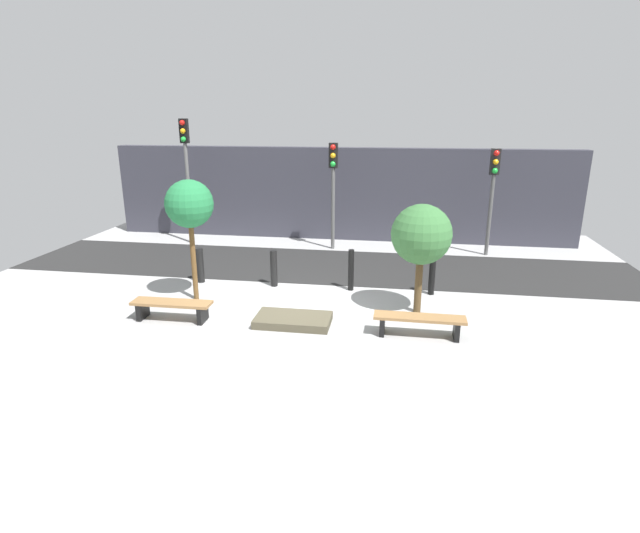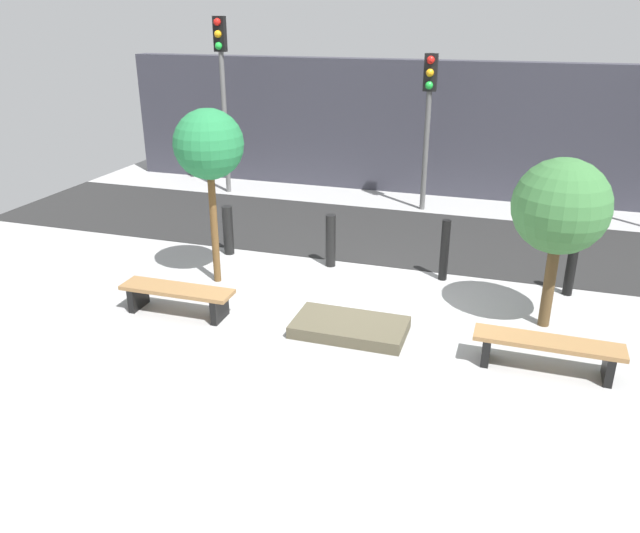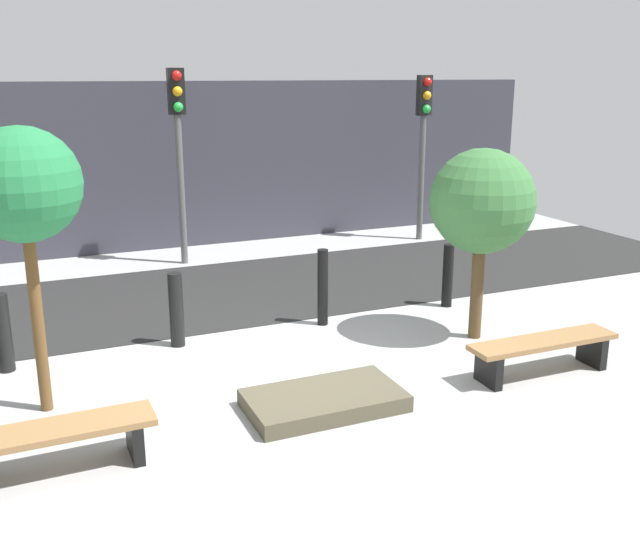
{
  "view_description": "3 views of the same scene",
  "coord_description": "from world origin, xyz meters",
  "px_view_note": "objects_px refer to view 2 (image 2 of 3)",
  "views": [
    {
      "loc": [
        2.12,
        -10.27,
        4.29
      ],
      "look_at": [
        0.56,
        -0.49,
        1.26
      ],
      "focal_mm": 28.0,
      "sensor_mm": 36.0,
      "label": 1
    },
    {
      "loc": [
        2.02,
        -8.27,
        4.24
      ],
      "look_at": [
        -0.52,
        -0.41,
        0.87
      ],
      "focal_mm": 35.0,
      "sensor_mm": 36.0,
      "label": 2
    },
    {
      "loc": [
        -2.7,
        -6.79,
        3.35
      ],
      "look_at": [
        0.26,
        0.07,
        1.31
      ],
      "focal_mm": 40.0,
      "sensor_mm": 36.0,
      "label": 3
    }
  ],
  "objects_px": {
    "traffic_light_mid_west": "(429,104)",
    "planter_bed": "(350,327)",
    "tree_behind_right_bench": "(561,208)",
    "bollard_left": "(331,241)",
    "bollard_right": "(571,268)",
    "traffic_light_west": "(222,75)",
    "bench_left": "(177,295)",
    "bollard_far_left": "(228,230)",
    "tree_behind_left_bench": "(209,146)",
    "bench_right": "(547,348)",
    "bollard_center": "(445,250)"
  },
  "relations": [
    {
      "from": "bollard_far_left",
      "to": "bollard_center",
      "type": "distance_m",
      "value": 4.01
    },
    {
      "from": "bench_left",
      "to": "tree_behind_left_bench",
      "type": "distance_m",
      "value": 2.38
    },
    {
      "from": "bench_left",
      "to": "bollard_left",
      "type": "bearing_deg",
      "value": 56.74
    },
    {
      "from": "bollard_center",
      "to": "traffic_light_west",
      "type": "bearing_deg",
      "value": 146.11
    },
    {
      "from": "bollard_left",
      "to": "bollard_right",
      "type": "height_order",
      "value": "bollard_left"
    },
    {
      "from": "planter_bed",
      "to": "tree_behind_left_bench",
      "type": "height_order",
      "value": "tree_behind_left_bench"
    },
    {
      "from": "bollard_far_left",
      "to": "bollard_left",
      "type": "xyz_separation_m",
      "value": [
        2.01,
        0.0,
        0.01
      ]
    },
    {
      "from": "planter_bed",
      "to": "bollard_right",
      "type": "relative_size",
      "value": 1.71
    },
    {
      "from": "traffic_light_west",
      "to": "bollard_right",
      "type": "bearing_deg",
      "value": -26.66
    },
    {
      "from": "bollard_far_left",
      "to": "bollard_right",
      "type": "xyz_separation_m",
      "value": [
        6.02,
        0.0,
        0.01
      ]
    },
    {
      "from": "tree_behind_right_bench",
      "to": "bollard_far_left",
      "type": "distance_m",
      "value": 5.92
    },
    {
      "from": "tree_behind_left_bench",
      "to": "bollard_far_left",
      "type": "bearing_deg",
      "value": 106.83
    },
    {
      "from": "bollard_left",
      "to": "bench_left",
      "type": "bearing_deg",
      "value": -122.66
    },
    {
      "from": "bollard_center",
      "to": "bollard_right",
      "type": "distance_m",
      "value": 2.01
    },
    {
      "from": "planter_bed",
      "to": "bollard_left",
      "type": "xyz_separation_m",
      "value": [
        -1.0,
        2.34,
        0.39
      ]
    },
    {
      "from": "bollard_far_left",
      "to": "traffic_light_west",
      "type": "distance_m",
      "value": 5.03
    },
    {
      "from": "bollard_center",
      "to": "bollard_right",
      "type": "height_order",
      "value": "bollard_center"
    },
    {
      "from": "tree_behind_right_bench",
      "to": "bollard_left",
      "type": "bearing_deg",
      "value": 161.2
    },
    {
      "from": "planter_bed",
      "to": "traffic_light_west",
      "type": "bearing_deg",
      "value": 127.94
    },
    {
      "from": "bollard_center",
      "to": "traffic_light_mid_west",
      "type": "bearing_deg",
      "value": 104.11
    },
    {
      "from": "tree_behind_left_bench",
      "to": "bollard_far_left",
      "type": "distance_m",
      "value": 2.25
    },
    {
      "from": "bench_right",
      "to": "tree_behind_right_bench",
      "type": "distance_m",
      "value": 1.97
    },
    {
      "from": "bench_right",
      "to": "traffic_light_west",
      "type": "bearing_deg",
      "value": 139.8
    },
    {
      "from": "bench_right",
      "to": "traffic_light_west",
      "type": "relative_size",
      "value": 0.44
    },
    {
      "from": "bollard_far_left",
      "to": "bollard_left",
      "type": "bearing_deg",
      "value": 0.0
    },
    {
      "from": "tree_behind_right_bench",
      "to": "bollard_right",
      "type": "height_order",
      "value": "tree_behind_right_bench"
    },
    {
      "from": "planter_bed",
      "to": "traffic_light_mid_west",
      "type": "height_order",
      "value": "traffic_light_mid_west"
    },
    {
      "from": "bollard_left",
      "to": "bollard_right",
      "type": "xyz_separation_m",
      "value": [
        4.01,
        0.0,
        -0.01
      ]
    },
    {
      "from": "tree_behind_left_bench",
      "to": "bollard_center",
      "type": "xyz_separation_m",
      "value": [
        3.64,
        1.24,
        -1.77
      ]
    },
    {
      "from": "tree_behind_left_bench",
      "to": "bollard_left",
      "type": "relative_size",
      "value": 3.02
    },
    {
      "from": "bench_left",
      "to": "bollard_left",
      "type": "xyz_separation_m",
      "value": [
        1.63,
        2.54,
        0.17
      ]
    },
    {
      "from": "bench_left",
      "to": "planter_bed",
      "type": "bearing_deg",
      "value": 3.74
    },
    {
      "from": "tree_behind_right_bench",
      "to": "bollard_left",
      "type": "relative_size",
      "value": 2.58
    },
    {
      "from": "planter_bed",
      "to": "bollard_right",
      "type": "bearing_deg",
      "value": 37.93
    },
    {
      "from": "planter_bed",
      "to": "traffic_light_west",
      "type": "relative_size",
      "value": 0.38
    },
    {
      "from": "bench_right",
      "to": "bollard_right",
      "type": "xyz_separation_m",
      "value": [
        0.37,
        2.54,
        0.15
      ]
    },
    {
      "from": "traffic_light_mid_west",
      "to": "planter_bed",
      "type": "bearing_deg",
      "value": -90.0
    },
    {
      "from": "tree_behind_right_bench",
      "to": "bollard_center",
      "type": "height_order",
      "value": "tree_behind_right_bench"
    },
    {
      "from": "bench_right",
      "to": "bollard_far_left",
      "type": "height_order",
      "value": "bollard_far_left"
    },
    {
      "from": "bench_left",
      "to": "planter_bed",
      "type": "height_order",
      "value": "bench_left"
    },
    {
      "from": "bench_left",
      "to": "tree_behind_left_bench",
      "type": "xyz_separation_m",
      "value": [
        -0.0,
        1.31,
        1.99
      ]
    },
    {
      "from": "tree_behind_right_bench",
      "to": "planter_bed",
      "type": "bearing_deg",
      "value": -157.21
    },
    {
      "from": "bench_left",
      "to": "traffic_light_mid_west",
      "type": "height_order",
      "value": "traffic_light_mid_west"
    },
    {
      "from": "bench_left",
      "to": "tree_behind_right_bench",
      "type": "distance_m",
      "value": 5.62
    },
    {
      "from": "bollard_left",
      "to": "bollard_center",
      "type": "relative_size",
      "value": 0.9
    },
    {
      "from": "tree_behind_right_bench",
      "to": "bench_left",
      "type": "bearing_deg",
      "value": -166.07
    },
    {
      "from": "tree_behind_right_bench",
      "to": "traffic_light_west",
      "type": "distance_m",
      "value": 9.26
    },
    {
      "from": "bollard_right",
      "to": "tree_behind_left_bench",
      "type": "bearing_deg",
      "value": -167.63
    },
    {
      "from": "bench_right",
      "to": "bollard_far_left",
      "type": "relative_size",
      "value": 1.97
    },
    {
      "from": "bench_right",
      "to": "tree_behind_left_bench",
      "type": "height_order",
      "value": "tree_behind_left_bench"
    }
  ]
}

